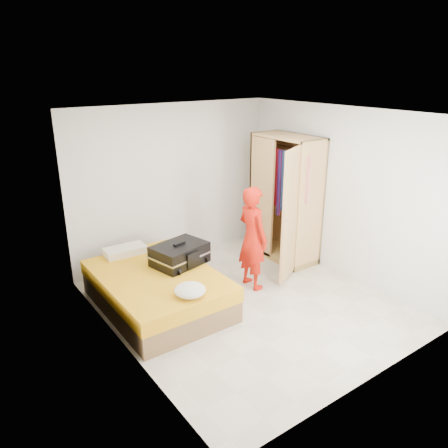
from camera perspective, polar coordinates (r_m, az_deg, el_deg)
room at (r=5.69m, az=3.28°, el=1.12°), size 4.00×4.02×2.60m
bed at (r=6.10m, az=-8.67°, el=-8.48°), size 1.42×2.02×0.50m
wardrobe at (r=7.30m, az=8.03°, el=2.75°), size 1.12×1.45×2.10m
person at (r=6.37m, az=3.75°, el=-1.82°), size 0.38×0.57×1.55m
suitcase at (r=6.17m, az=-5.79°, el=-3.96°), size 0.85×0.69×0.32m
round_cushion at (r=5.37m, az=-4.47°, el=-8.60°), size 0.39×0.39×0.15m
pillow at (r=6.65m, az=-12.79°, el=-3.41°), size 0.61×0.33×0.11m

